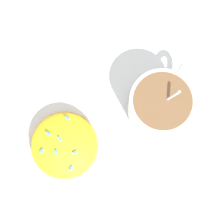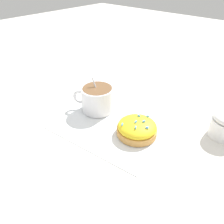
{
  "view_description": "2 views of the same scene",
  "coord_description": "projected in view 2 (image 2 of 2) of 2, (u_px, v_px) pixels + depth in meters",
  "views": [
    {
      "loc": [
        -0.03,
        -0.07,
        0.58
      ],
      "look_at": [
        0.01,
        0.02,
        0.04
      ],
      "focal_mm": 60.0,
      "sensor_mm": 36.0,
      "label": 1
    },
    {
      "loc": [
        -0.32,
        0.37,
        0.37
      ],
      "look_at": [
        0.0,
        0.02,
        0.04
      ],
      "focal_mm": 35.0,
      "sensor_mm": 36.0,
      "label": 2
    }
  ],
  "objects": [
    {
      "name": "ground_plane",
      "position": [
        116.0,
        121.0,
        0.61
      ],
      "size": [
        3.0,
        3.0,
        0.0
      ],
      "primitive_type": "plane",
      "color": "silver"
    },
    {
      "name": "paper_napkin",
      "position": [
        116.0,
        121.0,
        0.61
      ],
      "size": [
        0.32,
        0.3,
        0.0
      ],
      "color": "white",
      "rests_on": "ground_plane"
    },
    {
      "name": "coffee_cup",
      "position": [
        97.0,
        98.0,
        0.63
      ],
      "size": [
        0.11,
        0.09,
        0.1
      ],
      "color": "white",
      "rests_on": "paper_napkin"
    },
    {
      "name": "frosted_pastry",
      "position": [
        137.0,
        128.0,
        0.55
      ],
      "size": [
        0.1,
        0.1,
        0.04
      ],
      "color": "#D19347",
      "rests_on": "paper_napkin"
    }
  ]
}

